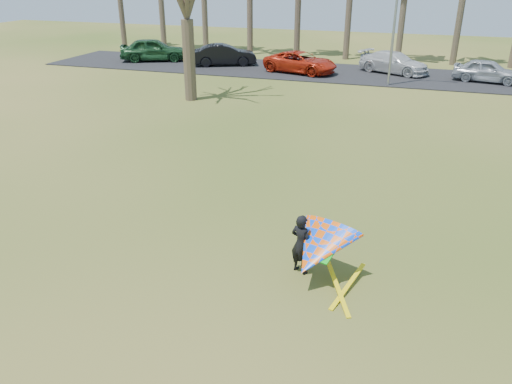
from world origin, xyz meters
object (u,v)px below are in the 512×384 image
(car_0, at_px, (153,49))
(car_1, at_px, (224,55))
(streetlight, at_px, (399,9))
(kite_flyer, at_px, (317,248))
(car_2, at_px, (301,62))
(car_3, at_px, (394,63))
(car_4, at_px, (487,71))

(car_0, height_order, car_1, car_0)
(car_0, xyz_separation_m, car_1, (5.88, -0.12, -0.09))
(streetlight, bearing_deg, car_1, 165.39)
(streetlight, xyz_separation_m, kite_flyer, (-0.07, -21.97, -3.62))
(car_2, bearing_deg, streetlight, -93.79)
(car_2, relative_size, car_3, 1.04)
(car_1, height_order, car_3, car_1)
(streetlight, relative_size, kite_flyer, 3.35)
(streetlight, xyz_separation_m, car_1, (-12.17, 3.17, -3.65))
(car_4, height_order, kite_flyer, kite_flyer)
(car_1, bearing_deg, car_3, -110.96)
(car_0, relative_size, car_3, 1.03)
(car_1, distance_m, car_4, 17.80)
(car_4, relative_size, kite_flyer, 1.69)
(car_3, height_order, car_4, car_3)
(car_0, relative_size, car_4, 1.23)
(streetlight, distance_m, car_3, 5.44)
(car_1, relative_size, car_4, 1.13)
(car_0, xyz_separation_m, kite_flyer, (17.98, -25.26, -0.07))
(streetlight, distance_m, car_2, 7.55)
(car_2, bearing_deg, car_4, -71.47)
(streetlight, bearing_deg, car_2, 160.80)
(car_3, relative_size, car_4, 1.19)
(kite_flyer, bearing_deg, streetlight, 89.82)
(car_1, distance_m, kite_flyer, 27.91)
(car_1, xyz_separation_m, kite_flyer, (12.10, -25.14, 0.02))
(streetlight, bearing_deg, car_0, 169.67)
(car_4, bearing_deg, car_1, 100.72)
(streetlight, distance_m, car_4, 7.30)
(car_4, bearing_deg, streetlight, 128.41)
(car_1, height_order, kite_flyer, kite_flyer)
(car_0, distance_m, kite_flyer, 31.01)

